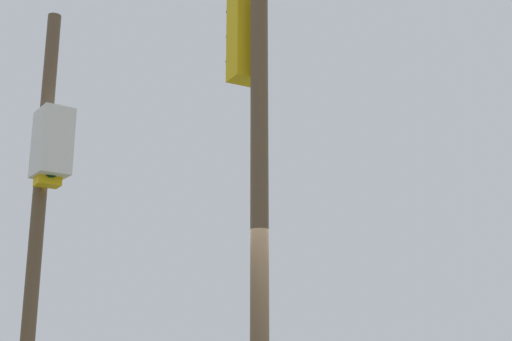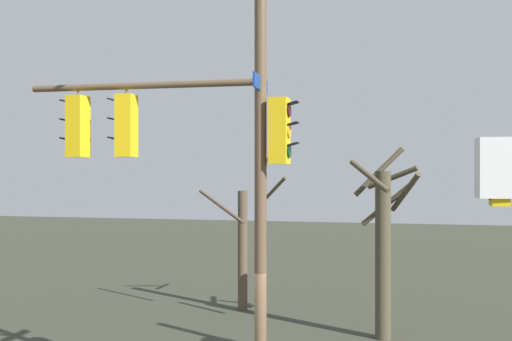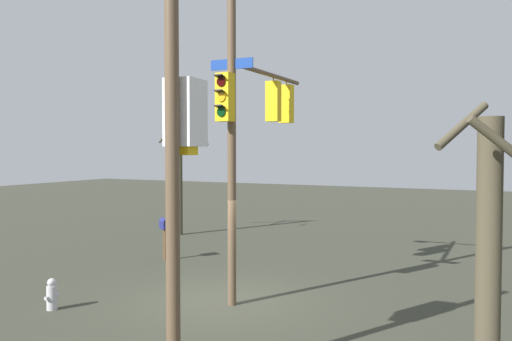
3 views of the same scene
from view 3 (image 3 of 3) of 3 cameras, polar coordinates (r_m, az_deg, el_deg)
ground_plane at (r=13.35m, az=-3.30°, el=-13.77°), size 80.00×80.00×0.00m
main_signal_pole_assembly at (r=13.46m, az=-1.56°, el=8.54°), size 4.87×3.98×9.13m
secondary_pole_assembly at (r=8.31m, az=-8.18°, el=3.27°), size 0.83×0.52×6.60m
fire_hydrant at (r=13.39m, az=-21.05°, el=-12.34°), size 0.38×0.24×0.73m
mailbox at (r=17.98m, az=-9.76°, el=-6.00°), size 0.45×0.50×1.41m
bare_tree_across_street at (r=23.09m, az=-8.15°, el=0.13°), size 2.25×2.25×5.22m
bare_tree_corner at (r=9.12m, az=24.14°, el=-5.93°), size 1.77×1.77×4.83m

